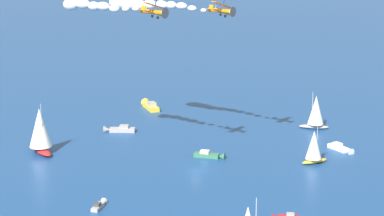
# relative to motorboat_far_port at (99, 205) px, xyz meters

# --- Properties ---
(ground_plane) EXTENTS (2000.00, 2000.00, 0.00)m
(ground_plane) POSITION_rel_motorboat_far_port_xyz_m (-29.14, -3.95, -0.42)
(ground_plane) COLOR navy
(motorboat_far_port) EXTENTS (5.29, 4.17, 1.57)m
(motorboat_far_port) POSITION_rel_motorboat_far_port_xyz_m (0.00, 0.00, 0.00)
(motorboat_far_port) COLOR #9E9993
(motorboat_far_port) RESTS_ON ground_plane
(sailboat_inshore) EXTENTS (6.61, 7.62, 10.22)m
(sailboat_inshore) POSITION_rel_motorboat_far_port_xyz_m (-77.31, -8.83, 4.24)
(sailboat_inshore) COLOR #9E9993
(sailboat_inshore) RESTS_ON ground_plane
(sailboat_offshore) EXTENTS (6.13, 10.03, 12.54)m
(sailboat_offshore) POSITION_rel_motorboat_far_port_xyz_m (-10.27, -39.02, 5.30)
(sailboat_offshore) COLOR #B21E1E
(sailboat_offshore) RESTS_ON ground_plane
(motorboat_trailing) EXTENTS (3.33, 7.85, 2.21)m
(motorboat_trailing) POSITION_rel_motorboat_far_port_xyz_m (-65.94, 8.64, 0.17)
(motorboat_trailing) COLOR white
(motorboat_trailing) RESTS_ON ground_plane
(motorboat_mid_cluster) EXTENTS (5.54, 7.31, 2.15)m
(motorboat_mid_cluster) POSITION_rel_motorboat_far_port_xyz_m (-38.38, -8.80, 0.16)
(motorboat_mid_cluster) COLOR #33704C
(motorboat_mid_cluster) RESTS_ON ground_plane
(motorboat_outer_ring_b) EXTENTS (7.50, 7.40, 2.43)m
(motorboat_outer_ring_b) POSITION_rel_motorboat_far_port_xyz_m (-35.58, -42.01, 0.23)
(motorboat_outer_ring_b) COLOR #9E9993
(motorboat_outer_ring_b) RESTS_ON ground_plane
(motorboat_outer_ring_e) EXTENTS (6.42, 10.69, 3.03)m
(motorboat_outer_ring_e) POSITION_rel_motorboat_far_port_xyz_m (-58.45, -56.92, 0.39)
(motorboat_outer_ring_e) COLOR gold
(motorboat_outer_ring_e) RESTS_ON ground_plane
(sailboat_outer_ring_f) EXTENTS (7.07, 4.57, 8.79)m
(sailboat_outer_ring_f) POSITION_rel_motorboat_far_port_xyz_m (-53.13, 10.29, 3.59)
(sailboat_outer_ring_f) COLOR gold
(sailboat_outer_ring_f) RESTS_ON ground_plane
(biplane_lead) EXTENTS (7.51, 6.99, 3.87)m
(biplane_lead) POSITION_rel_motorboat_far_port_xyz_m (-38.07, -5.15, 34.93)
(biplane_lead) COLOR orange
(wingwalker_lead) EXTENTS (0.96, 0.28, 1.78)m
(wingwalker_lead) POSITION_rel_motorboat_far_port_xyz_m (-38.67, -5.24, 37.03)
(wingwalker_lead) COLOR #1E4CB2
(smoke_trail_lead) EXTENTS (8.30, 29.95, 4.38)m
(smoke_trail_lead) POSITION_rel_motorboat_far_port_xyz_m (-33.69, -30.16, 34.63)
(smoke_trail_lead) COLOR silver
(biplane_wingman) EXTENTS (7.51, 6.99, 3.87)m
(biplane_wingman) POSITION_rel_motorboat_far_port_xyz_m (-19.66, -6.46, 35.96)
(biplane_wingman) COLOR orange
(wingwalker_wingman) EXTENTS (0.96, 0.28, 1.78)m
(wingwalker_wingman) POSITION_rel_motorboat_far_port_xyz_m (-20.27, -6.54, 38.06)
(wingwalker_wingman) COLOR #1E4CB2
(smoke_trail_wingman) EXTENTS (6.70, 22.50, 3.56)m
(smoke_trail_wingman) POSITION_rel_motorboat_far_port_xyz_m (-16.32, -25.80, 35.90)
(smoke_trail_wingman) COLOR silver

